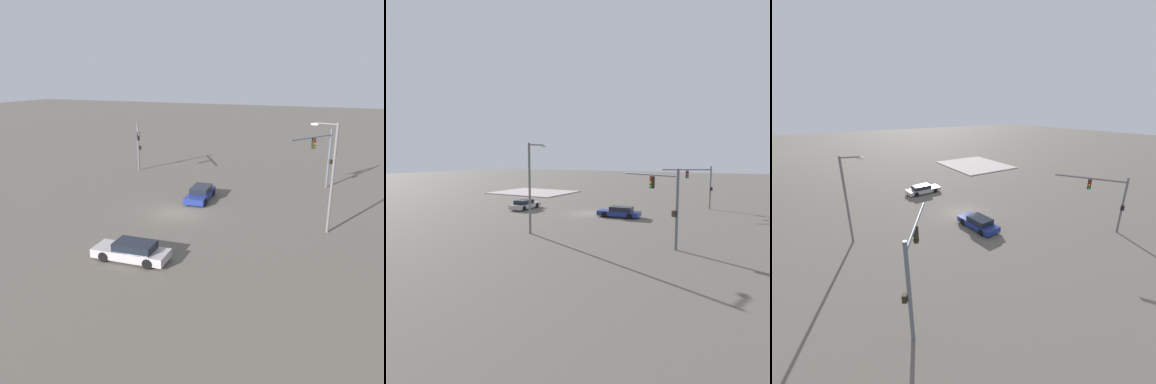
% 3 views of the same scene
% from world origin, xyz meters
% --- Properties ---
extents(ground_plane, '(233.28, 233.28, 0.00)m').
position_xyz_m(ground_plane, '(0.00, 0.00, 0.00)').
color(ground_plane, '#615A51').
extents(sidewalk_corner, '(14.07, 11.70, 0.15)m').
position_xyz_m(sidewalk_corner, '(19.87, -15.71, 0.07)').
color(sidewalk_corner, '#B6A8A3').
rests_on(sidewalk_corner, ground).
extents(traffic_signal_near_corner, '(5.29, 3.63, 5.94)m').
position_xyz_m(traffic_signal_near_corner, '(-11.59, 10.35, 3.93)').
color(traffic_signal_near_corner, slate).
rests_on(traffic_signal_near_corner, ground).
extents(traffic_signal_opposite_side, '(5.83, 3.43, 5.58)m').
position_xyz_m(traffic_signal_opposite_side, '(-11.03, -9.70, 3.79)').
color(traffic_signal_opposite_side, slate).
rests_on(traffic_signal_opposite_side, ground).
extents(streetlamp_curved_arm, '(0.80, 1.98, 7.98)m').
position_xyz_m(streetlamp_curved_arm, '(-0.26, 11.74, 4.58)').
color(streetlamp_curved_arm, slate).
rests_on(streetlamp_curved_arm, ground).
extents(sedan_car_approaching, '(4.87, 2.23, 1.21)m').
position_xyz_m(sedan_car_approaching, '(-4.13, 0.56, 0.58)').
color(sedan_car_approaching, navy).
rests_on(sedan_car_approaching, ground).
extents(sedan_car_waiting_far, '(2.07, 4.88, 1.21)m').
position_xyz_m(sedan_car_waiting_far, '(8.96, 0.99, 0.58)').
color(sedan_car_waiting_far, '#B7AEB0').
rests_on(sedan_car_waiting_far, ground).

